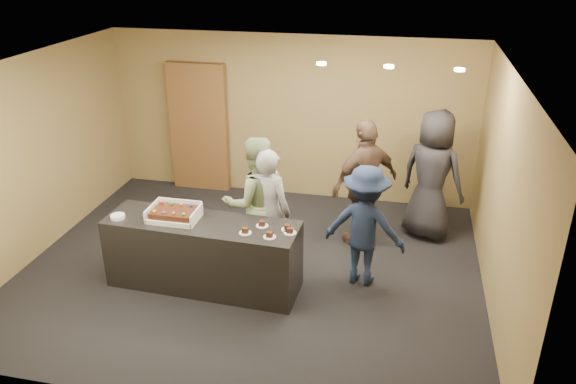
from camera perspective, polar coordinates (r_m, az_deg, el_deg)
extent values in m
plane|color=black|center=(7.63, -3.69, -7.69)|extent=(6.00, 6.00, 0.00)
plane|color=white|center=(6.60, -4.33, 12.58)|extent=(6.00, 6.00, 0.00)
cube|color=olive|center=(9.29, 0.27, 7.55)|extent=(6.00, 0.04, 2.70)
cube|color=olive|center=(4.93, -12.05, -9.36)|extent=(6.00, 0.04, 2.70)
cube|color=olive|center=(8.31, -24.33, 3.26)|extent=(0.04, 5.00, 2.70)
cube|color=olive|center=(6.86, 20.90, -0.45)|extent=(0.04, 5.00, 2.70)
cube|color=black|center=(7.11, -8.59, -6.25)|extent=(2.43, 0.81, 0.90)
cube|color=brown|center=(9.72, -9.04, 6.47)|extent=(1.00, 0.15, 2.20)
cube|color=white|center=(7.01, -11.48, -2.52)|extent=(0.59, 0.41, 0.06)
cube|color=white|center=(7.10, -13.68, -1.91)|extent=(0.02, 0.41, 0.16)
cube|color=white|center=(6.88, -9.27, -2.40)|extent=(0.02, 0.41, 0.16)
cube|color=white|center=(7.15, -10.89, -1.38)|extent=(0.59, 0.02, 0.18)
cube|color=#341A0B|center=(6.98, -11.52, -2.04)|extent=(0.51, 0.35, 0.07)
sphere|color=red|center=(7.13, -12.62, -1.06)|extent=(0.04, 0.04, 0.04)
sphere|color=green|center=(7.08, -11.70, -1.15)|extent=(0.04, 0.04, 0.04)
sphere|color=orange|center=(7.04, -10.77, -1.25)|extent=(0.04, 0.04, 0.04)
sphere|color=#1B37E5|center=(6.99, -9.83, -1.35)|extent=(0.04, 0.04, 0.04)
sphere|color=yellow|center=(6.93, -13.44, -1.92)|extent=(0.04, 0.04, 0.04)
sphere|color=#BD28A1|center=(6.88, -12.50, -2.02)|extent=(0.04, 0.04, 0.04)
sphere|color=orange|center=(6.83, -11.55, -2.13)|extent=(0.04, 0.04, 0.04)
sphere|color=green|center=(6.79, -10.59, -2.23)|extent=(0.04, 0.04, 0.04)
cylinder|color=white|center=(7.21, -16.91, -2.40)|extent=(0.18, 0.18, 0.04)
cylinder|color=white|center=(6.59, -4.36, -4.16)|extent=(0.15, 0.15, 0.01)
cube|color=#341A0B|center=(6.57, -4.37, -3.90)|extent=(0.07, 0.06, 0.06)
cylinder|color=white|center=(6.73, -2.65, -3.45)|extent=(0.15, 0.15, 0.01)
cube|color=#341A0B|center=(6.71, -2.65, -3.19)|extent=(0.07, 0.06, 0.06)
cylinder|color=white|center=(6.48, -1.88, -4.59)|extent=(0.15, 0.15, 0.01)
cube|color=#341A0B|center=(6.47, -1.89, -4.32)|extent=(0.07, 0.06, 0.06)
cylinder|color=white|center=(6.64, -0.05, -3.83)|extent=(0.15, 0.15, 0.01)
cube|color=#341A0B|center=(6.62, -0.05, -3.57)|extent=(0.07, 0.06, 0.06)
cylinder|color=white|center=(6.57, 0.21, -4.17)|extent=(0.15, 0.15, 0.01)
cube|color=#341A0B|center=(6.55, 0.21, -3.91)|extent=(0.07, 0.06, 0.06)
imported|color=gray|center=(7.21, -1.98, -1.95)|extent=(0.70, 0.55, 1.69)
imported|color=gray|center=(7.34, -3.32, -1.03)|extent=(1.09, 1.02, 1.79)
imported|color=#172340|center=(7.02, 7.81, -3.44)|extent=(1.10, 0.75, 1.58)
imported|color=brown|center=(7.87, 7.85, 0.82)|extent=(1.10, 1.07, 1.85)
imported|color=#232227|center=(8.27, 14.44, 1.67)|extent=(1.11, 0.97, 1.91)
cylinder|color=#FFEAC6|center=(6.91, 3.42, 12.90)|extent=(0.12, 0.12, 0.03)
cylinder|color=#FFEAC6|center=(6.84, 10.21, 12.44)|extent=(0.12, 0.12, 0.03)
cylinder|color=#FFEAC6|center=(6.86, 17.02, 11.80)|extent=(0.12, 0.12, 0.03)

